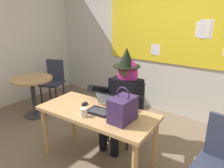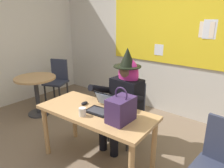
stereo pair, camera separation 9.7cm
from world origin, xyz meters
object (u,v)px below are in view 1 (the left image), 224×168
chair_spare_by_window (53,79)px  person_costumed (123,93)px  desk_main (97,118)px  laptop (102,107)px  side_table_round (33,88)px  coffee_mug (84,112)px  chair_at_desk (128,108)px  chair_extra_corner (221,160)px  computer_mouse (85,104)px  handbag (123,109)px

chair_spare_by_window → person_costumed: bearing=55.3°
desk_main → chair_spare_by_window: bearing=154.8°
laptop → side_table_round: laptop is taller
person_costumed → chair_spare_by_window: person_costumed is taller
coffee_mug → chair_at_desk: bearing=88.3°
laptop → desk_main: bearing=-133.0°
laptop → coffee_mug: size_ratio=3.46×
chair_at_desk → laptop: bearing=5.3°
chair_at_desk → chair_extra_corner: (1.31, -0.43, 0.01)m
person_costumed → chair_extra_corner: size_ratio=1.55×
computer_mouse → desk_main: bearing=-16.2°
person_costumed → coffee_mug: size_ratio=14.50×
chair_at_desk → person_costumed: (-0.00, -0.12, 0.28)m
computer_mouse → side_table_round: computer_mouse is taller
coffee_mug → chair_spare_by_window: chair_spare_by_window is taller
computer_mouse → handbag: handbag is taller
laptop → side_table_round: (-1.81, 0.24, -0.23)m
computer_mouse → side_table_round: 1.58m
chair_at_desk → chair_extra_corner: 1.38m
desk_main → laptop: (0.04, 0.05, 0.14)m
chair_at_desk → computer_mouse: (-0.23, -0.64, 0.24)m
laptop → chair_extra_corner: 1.31m
handbag → chair_spare_by_window: handbag is taller
person_costumed → handbag: bearing=35.4°
desk_main → laptop: 0.16m
computer_mouse → person_costumed: bearing=59.2°
person_costumed → laptop: person_costumed is taller
handbag → coffee_mug: handbag is taller
chair_at_desk → desk_main: bearing=1.7°
side_table_round → chair_spare_by_window: 0.74m
laptop → side_table_round: 1.84m
desk_main → chair_spare_by_window: size_ratio=1.63×
desk_main → laptop: bearing=52.5°
desk_main → side_table_round: bearing=170.7°
chair_extra_corner → computer_mouse: bearing=-77.9°
desk_main → person_costumed: 0.57m
coffee_mug → desk_main: bearing=83.3°
person_costumed → chair_at_desk: bearing=179.6°
computer_mouse → side_table_round: size_ratio=0.14×
person_costumed → side_table_round: (-1.77, -0.26, -0.24)m
desk_main → chair_spare_by_window: chair_spare_by_window is taller
chair_spare_by_window → desk_main: bearing=41.5°
person_costumed → handbag: size_ratio=3.64×
laptop → handbag: handbag is taller
chair_at_desk → chair_spare_by_window: 2.09m
computer_mouse → side_table_round: (-1.54, 0.25, -0.20)m
laptop → chair_spare_by_window: (-2.10, 0.92, -0.27)m
chair_at_desk → side_table_round: chair_at_desk is taller
laptop → computer_mouse: bearing=177.6°
desk_main → side_table_round: size_ratio=1.99×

